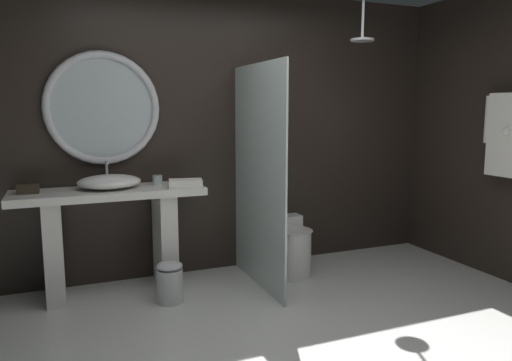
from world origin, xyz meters
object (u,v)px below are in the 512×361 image
Objects in this scene: round_wall_mirror at (103,108)px; rain_shower_head at (362,36)px; tumbler_cup at (157,180)px; vessel_sink at (109,182)px; toilet at (290,247)px; waste_bin at (170,282)px; tissue_box at (28,189)px; folded_hand_towel at (186,183)px.

round_wall_mirror is 2.53× the size of rain_shower_head.
tumbler_cup is at bearing 169.71° from rain_shower_head.
vessel_sink is at bearing -88.48° from round_wall_mirror.
tumbler_cup reaches higher than toilet.
rain_shower_head reaches higher than toilet.
tumbler_cup is at bearing 88.55° from waste_bin.
rain_shower_head is at bearing -5.93° from tissue_box.
toilet is (1.57, -0.38, -1.27)m from round_wall_mirror.
tumbler_cup is 0.23× the size of rain_shower_head.
rain_shower_head reaches higher than tumbler_cup.
vessel_sink is 3.21× the size of tissue_box.
tumbler_cup is at bearing 2.06° from tissue_box.
round_wall_mirror is 0.94m from folded_hand_towel.
tissue_box is 3.09m from rain_shower_head.
folded_hand_towel is (1.20, -0.17, -0.00)m from tissue_box.
vessel_sink is at bearing 133.68° from waste_bin.
vessel_sink reaches higher than folded_hand_towel.
tissue_box reaches higher than toilet.
tumbler_cup is 0.09× the size of round_wall_mirror.
waste_bin is at bearing -46.32° from vessel_sink.
tissue_box and folded_hand_towel have the same top height.
rain_shower_head reaches higher than tissue_box.
folded_hand_towel is (0.21, 0.24, 0.74)m from waste_bin.
waste_bin is (0.99, -0.41, -0.75)m from tissue_box.
tumbler_cup is 0.53× the size of tissue_box.
vessel_sink is 0.40m from tumbler_cup.
rain_shower_head is 2.02m from toilet.
folded_hand_towel is (-1.61, 0.12, -1.26)m from rain_shower_head.
rain_shower_head reaches higher than folded_hand_towel.
rain_shower_head reaches higher than waste_bin.
tissue_box is 0.47× the size of waste_bin.
vessel_sink reaches higher than tissue_box.
round_wall_mirror is 2.06m from toilet.
waste_bin is (0.39, -0.41, -0.77)m from vessel_sink.
round_wall_mirror reaches higher than toilet.
vessel_sink is 1.71m from toilet.
toilet is 1.55× the size of waste_bin.
folded_hand_towel is (0.59, -0.16, -0.03)m from vessel_sink.
toilet is (1.56, -0.17, -0.68)m from vessel_sink.
tissue_box is 0.89m from round_wall_mirror.
tissue_box is 1.21m from folded_hand_towel.
tissue_box is (-0.60, 0.01, -0.03)m from vessel_sink.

